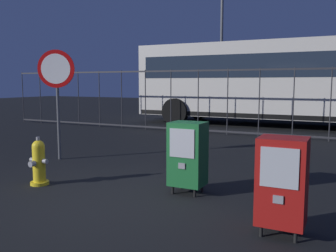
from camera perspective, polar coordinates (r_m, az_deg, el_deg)
name	(u,v)px	position (r m, az deg, el deg)	size (l,w,h in m)	color
ground_plane	(108,201)	(5.05, -9.32, -11.47)	(60.00, 60.00, 0.00)	black
fire_hydrant	(39,162)	(6.02, -19.42, -5.34)	(0.33, 0.32, 0.75)	yellow
newspaper_box_primary	(188,154)	(5.22, 3.08, -4.32)	(0.48, 0.42, 1.02)	black
newspaper_box_secondary	(282,181)	(3.96, 17.29, -8.17)	(0.48, 0.42, 1.02)	black
stop_sign	(57,81)	(7.78, -16.90, 6.66)	(0.71, 0.31, 2.23)	#4C4F54
traffic_cone	(269,170)	(5.77, 15.47, -6.65)	(0.36, 0.36, 0.53)	black
fence_barrier	(243,102)	(11.07, 11.57, 3.70)	(18.03, 0.04, 2.00)	#2D2D33
bus_near	(283,79)	(13.86, 17.42, 6.97)	(10.50, 2.79, 3.00)	beige
street_light_near_left	(222,26)	(18.56, 8.35, 15.09)	(0.32, 0.32, 7.47)	#4C4F54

